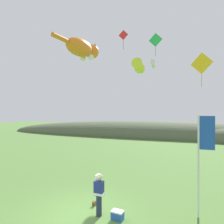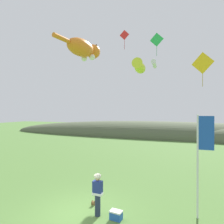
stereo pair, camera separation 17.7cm
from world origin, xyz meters
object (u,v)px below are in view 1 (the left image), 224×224
(picnic_cooler, at_px, (118,215))
(kite_fish_windsock, at_px, (139,67))
(kite_diamond_gold, at_px, (202,63))
(kite_diamond_red, at_px, (123,35))
(kite_giant_cat, at_px, (82,49))
(festival_attendant, at_px, (99,193))
(kite_diamond_green, at_px, (156,40))
(kite_tube_streamer, at_px, (153,64))
(festival_banner_pole, at_px, (202,150))
(kite_spool, at_px, (94,203))

(picnic_cooler, xyz_separation_m, kite_fish_windsock, (-0.47, 6.77, 7.50))
(kite_diamond_gold, relative_size, kite_diamond_red, 1.33)
(kite_giant_cat, height_order, kite_diamond_red, kite_diamond_red)
(festival_attendant, bearing_deg, kite_fish_windsock, 86.91)
(kite_fish_windsock, height_order, kite_diamond_green, kite_diamond_green)
(festival_attendant, relative_size, kite_tube_streamer, 0.83)
(festival_banner_pole, height_order, kite_diamond_green, kite_diamond_green)
(festival_attendant, bearing_deg, kite_giant_cat, 120.73)
(picnic_cooler, distance_m, kite_diamond_gold, 11.49)
(picnic_cooler, relative_size, kite_diamond_green, 0.24)
(kite_diamond_green, bearing_deg, picnic_cooler, -90.56)
(kite_spool, height_order, picnic_cooler, picnic_cooler)
(festival_banner_pole, distance_m, kite_diamond_gold, 8.15)
(picnic_cooler, xyz_separation_m, kite_giant_cat, (-7.23, 10.78, 10.71))
(kite_diamond_green, bearing_deg, kite_giant_cat, -171.91)
(kite_spool, height_order, festival_banner_pole, festival_banner_pole)
(picnic_cooler, bearing_deg, kite_giant_cat, 123.85)
(kite_giant_cat, xyz_separation_m, kite_diamond_green, (7.35, 1.04, 0.41))
(kite_tube_streamer, bearing_deg, festival_banner_pole, -71.27)
(festival_attendant, distance_m, picnic_cooler, 1.14)
(kite_tube_streamer, height_order, kite_diamond_green, kite_diamond_green)
(festival_banner_pole, distance_m, kite_fish_windsock, 8.26)
(festival_banner_pole, xyz_separation_m, kite_diamond_green, (-3.19, 10.57, 8.48))
(kite_fish_windsock, distance_m, kite_diamond_green, 6.25)
(kite_spool, xyz_separation_m, kite_fish_windsock, (0.93, 5.99, 7.56))
(kite_giant_cat, distance_m, kite_tube_streamer, 7.53)
(kite_diamond_red, bearing_deg, kite_diamond_green, 25.28)
(festival_banner_pole, bearing_deg, festival_attendant, -163.25)
(festival_banner_pole, xyz_separation_m, kite_giant_cat, (-10.53, 9.52, 8.08))
(picnic_cooler, bearing_deg, kite_fish_windsock, 93.96)
(festival_attendant, xyz_separation_m, kite_tube_streamer, (0.83, 11.00, 7.85))
(kite_diamond_gold, bearing_deg, festival_attendant, -121.36)
(kite_diamond_gold, height_order, kite_diamond_red, kite_diamond_red)
(kite_diamond_red, bearing_deg, kite_fish_windsock, -58.65)
(festival_banner_pole, bearing_deg, picnic_cooler, -159.09)
(kite_fish_windsock, xyz_separation_m, kite_tube_streamer, (0.46, 4.24, 1.13))
(picnic_cooler, height_order, kite_giant_cat, kite_giant_cat)
(festival_banner_pole, distance_m, kite_diamond_red, 14.11)
(picnic_cooler, distance_m, kite_tube_streamer, 13.99)
(kite_diamond_gold, xyz_separation_m, kite_diamond_green, (-3.72, 4.15, 3.48))
(kite_diamond_green, relative_size, kite_diamond_red, 1.21)
(festival_banner_pole, distance_m, kite_diamond_green, 13.92)
(kite_fish_windsock, height_order, kite_tube_streamer, kite_tube_streamer)
(kite_fish_windsock, relative_size, kite_diamond_green, 1.25)
(festival_banner_pole, relative_size, kite_diamond_gold, 1.76)
(kite_tube_streamer, bearing_deg, kite_diamond_red, -168.98)
(festival_banner_pole, xyz_separation_m, kite_diamond_red, (-6.03, 9.22, 8.82))
(kite_spool, height_order, kite_fish_windsock, kite_fish_windsock)
(picnic_cooler, xyz_separation_m, kite_diamond_green, (0.12, 11.83, 11.12))
(kite_fish_windsock, distance_m, kite_diamond_gold, 4.40)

